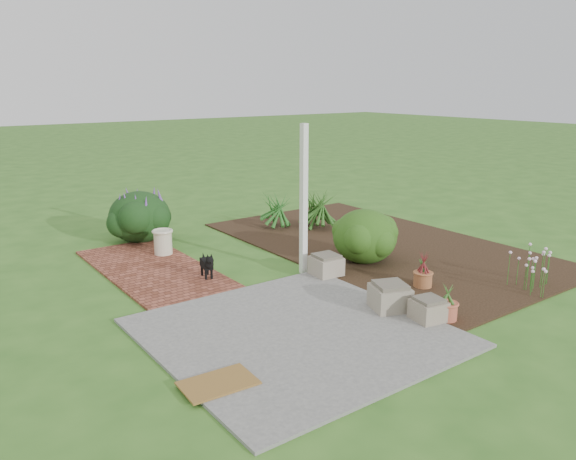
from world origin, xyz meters
TOP-DOWN VIEW (x-y plane):
  - ground at (0.00, 0.00)m, footprint 80.00×80.00m
  - concrete_patio at (-1.25, -1.75)m, footprint 3.50×3.50m
  - brick_path at (-1.70, 1.75)m, footprint 1.60×3.50m
  - garden_bed at (2.50, 0.50)m, footprint 4.00×7.00m
  - veranda_post at (0.30, 0.10)m, footprint 0.10×0.10m
  - stone_trough_near at (0.40, -2.51)m, footprint 0.46×0.46m
  - stone_trough_mid at (0.26, -1.94)m, footprint 0.63×0.63m
  - stone_trough_far at (0.48, -0.29)m, footprint 0.48×0.48m
  - coir_doormat at (-2.70, -2.32)m, footprint 0.81×0.55m
  - black_dog at (-1.19, 0.73)m, footprint 0.20×0.47m
  - cream_ceramic_urn at (-1.22, 2.39)m, footprint 0.43×0.43m
  - evergreen_shrub at (1.52, -0.10)m, footprint 1.48×1.48m
  - agapanthus_clump_back at (2.35, 2.27)m, footprint 1.21×1.21m
  - agapanthus_clump_front at (1.65, 2.83)m, footprint 1.24×1.24m
  - pink_flower_patch at (2.75, -2.60)m, footprint 1.23×1.23m
  - terracotta_pot_bronze at (1.36, -1.59)m, footprint 0.31×0.31m
  - terracotta_pot_small_left at (1.40, -1.53)m, footprint 0.24×0.24m
  - terracotta_pot_small_right at (0.63, -2.63)m, footprint 0.34×0.34m
  - purple_flowering_bush at (-1.15, 3.64)m, footprint 1.58×1.58m

SIDE VIEW (x-z plane):
  - ground at x=0.00m, z-range 0.00..0.00m
  - garden_bed at x=2.50m, z-range 0.00..0.03m
  - concrete_patio at x=-1.25m, z-range 0.00..0.04m
  - brick_path at x=-1.70m, z-range 0.00..0.04m
  - coir_doormat at x=-2.70m, z-range 0.04..0.06m
  - terracotta_pot_small_left at x=1.40m, z-range 0.03..0.23m
  - terracotta_pot_bronze at x=1.36m, z-range 0.03..0.26m
  - terracotta_pot_small_right at x=0.63m, z-range 0.03..0.27m
  - stone_trough_near at x=0.40m, z-range 0.04..0.31m
  - stone_trough_far at x=0.48m, z-range 0.04..0.34m
  - stone_trough_mid at x=0.26m, z-range 0.04..0.37m
  - cream_ceramic_urn at x=-1.22m, z-range 0.04..0.48m
  - black_dog at x=-1.19m, z-range 0.08..0.48m
  - pink_flower_patch at x=2.75m, z-range 0.03..0.63m
  - agapanthus_clump_front at x=1.65m, z-range 0.03..0.93m
  - evergreen_shrub at x=1.52m, z-range 0.03..1.00m
  - purple_flowering_bush at x=-1.15m, z-range 0.00..1.05m
  - agapanthus_clump_back at x=2.35m, z-range 0.03..1.02m
  - veranda_post at x=0.30m, z-range 0.00..2.50m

